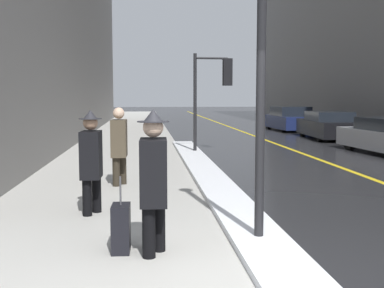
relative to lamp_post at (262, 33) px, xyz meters
name	(u,v)px	position (x,y,z in m)	size (l,w,h in m)	color
ground_plane	(268,283)	(-0.22, -1.35, -2.71)	(160.00, 160.00, 0.00)	#232326
sidewalk_slab	(127,143)	(-2.22, 13.65, -2.70)	(4.00, 80.00, 0.01)	#B2AFA8
road_centre_stripe	(271,142)	(3.78, 13.65, -2.71)	(0.16, 80.00, 0.00)	gold
snow_bank_curb	(208,175)	(0.01, 5.23, -2.66)	(0.77, 15.94, 0.10)	white
lamp_post	(262,33)	(0.00, 0.00, 0.00)	(0.28, 0.28, 4.48)	black
traffic_light_near	(216,82)	(0.89, 9.96, -0.32)	(1.31, 0.35, 3.32)	black
pedestrian_with_shoulder_bag	(154,177)	(-1.37, -0.34, -1.75)	(0.38, 0.76, 1.77)	black
pedestrian_nearside	(91,158)	(-2.34, 1.76, -1.78)	(0.36, 0.53, 1.70)	black
pedestrian_trailing	(119,142)	(-2.03, 4.29, -1.77)	(0.34, 0.55, 1.68)	#2A241B
parked_car_black	(328,126)	(6.76, 14.94, -2.12)	(2.01, 4.48, 1.23)	black
parked_car_navy	(290,119)	(6.59, 20.21, -2.09)	(2.05, 4.27, 1.34)	navy
rolling_suitcase	(121,229)	(-1.78, -0.21, -2.41)	(0.23, 0.37, 0.95)	black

